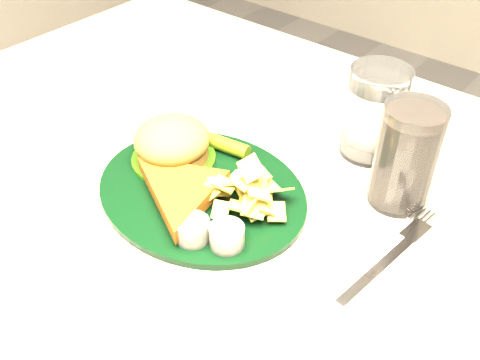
% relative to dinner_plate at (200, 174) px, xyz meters
% --- Properties ---
extents(dinner_plate, '(0.28, 0.24, 0.06)m').
position_rel_dinner_plate_xyz_m(dinner_plate, '(0.00, 0.00, 0.00)').
color(dinner_plate, black).
rests_on(dinner_plate, table).
extents(water_glass, '(0.10, 0.10, 0.12)m').
position_rel_dinner_plate_xyz_m(water_glass, '(0.11, 0.21, 0.03)').
color(water_glass, silver).
rests_on(water_glass, table).
extents(cola_glass, '(0.08, 0.08, 0.13)m').
position_rel_dinner_plate_xyz_m(cola_glass, '(0.19, 0.14, 0.03)').
color(cola_glass, black).
rests_on(cola_glass, table).
extents(fork_napkin, '(0.14, 0.18, 0.01)m').
position_rel_dinner_plate_xyz_m(fork_napkin, '(0.23, 0.03, -0.03)').
color(fork_napkin, white).
rests_on(fork_napkin, table).
extents(ramekin, '(0.06, 0.06, 0.03)m').
position_rel_dinner_plate_xyz_m(ramekin, '(-0.22, 0.15, -0.02)').
color(ramekin, white).
rests_on(ramekin, table).
extents(wrapped_straw, '(0.18, 0.12, 0.01)m').
position_rel_dinner_plate_xyz_m(wrapped_straw, '(-0.05, 0.24, -0.03)').
color(wrapped_straw, silver).
rests_on(wrapped_straw, table).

